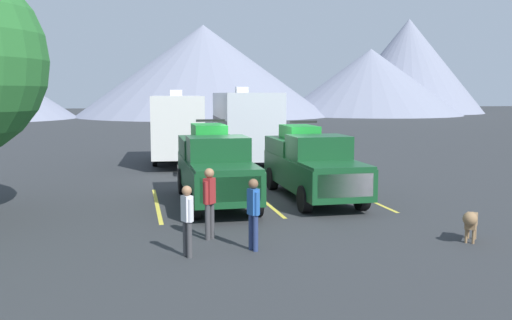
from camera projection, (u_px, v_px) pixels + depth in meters
The scene contains 13 objects.
ground_plane at pixel (264, 201), 17.83m from camera, with size 240.00×240.00×0.00m, color #2D3033.
pickup_truck_a at pixel (214, 165), 17.44m from camera, with size 2.07×5.88×2.61m.
pickup_truck_b at pixel (311, 163), 18.29m from camera, with size 2.09×5.91×2.52m.
lot_stripe_a at pixel (157, 204), 17.22m from camera, with size 0.12×5.50×0.01m, color gold.
lot_stripe_b at pixel (263, 200), 17.95m from camera, with size 0.12×5.50×0.01m, color gold.
lot_stripe_c at pixel (360, 196), 18.69m from camera, with size 0.12×5.50×0.01m, color gold.
camper_trailer_a at pixel (177, 125), 27.04m from camera, with size 2.76×7.81×3.64m.
camper_trailer_b at pixel (245, 123), 27.00m from camera, with size 3.00×8.86×3.79m.
person_a at pixel (209, 198), 13.03m from camera, with size 0.31×0.32×1.71m.
person_b at pixel (187, 216), 11.60m from camera, with size 0.26×0.31×1.53m.
person_c at pixel (253, 209), 12.08m from camera, with size 0.26×0.33×1.60m.
dog at pixel (471, 221), 12.78m from camera, with size 0.68×0.79×0.77m.
mountain_ridge at pixel (151, 75), 84.96m from camera, with size 138.58×39.68×16.96m.
Camera 1 is at (-4.05, -17.07, 3.44)m, focal length 38.69 mm.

